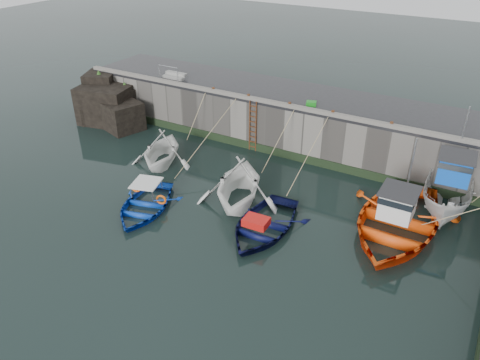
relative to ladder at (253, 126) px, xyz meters
The scene contains 24 objects.
ground 10.24m from the ladder, 78.60° to the right, with size 120.00×120.00×0.00m, color black.
quay_back 3.27m from the ladder, 52.28° to the left, with size 30.00×5.00×3.00m, color slate.
road_back 3.59m from the ladder, 52.28° to the left, with size 30.00×5.00×0.16m, color black.
kerb_back 2.62m from the ladder, ahead, with size 30.00×0.30×0.20m, color slate.
algae_back 2.41m from the ladder, ahead, with size 30.00×0.08×0.50m, color black.
rock_outcrop 10.95m from the ladder, behind, with size 5.85×4.24×3.41m.
ladder is the anchor object (origin of this frame).
boat_near_white 5.85m from the ladder, 131.87° to the right, with size 3.81×4.42×2.33m, color white.
boat_near_white_rope 4.16m from the ladder, 167.95° to the right, with size 0.04×3.15×3.10m, color tan, non-canonical shape.
boat_near_blue 8.82m from the ladder, 99.52° to the right, with size 3.27×4.57×0.95m, color #0C3BB5.
boat_near_blue_rope 3.68m from the ladder, 115.66° to the right, with size 0.04×6.67×3.10m, color tan, non-canonical shape.
boat_near_blacktrim 6.29m from the ladder, 67.89° to the right, with size 4.42×5.13×2.70m, color white.
boat_near_blacktrim_rope 3.18m from the ladder, 33.66° to the right, with size 0.04×4.14×3.10m, color tan, non-canonical shape.
boat_near_navy 8.57m from the ladder, 57.80° to the right, with size 3.64×5.09×1.06m, color #090D38.
boat_near_navy_rope 5.28m from the ladder, 26.83° to the right, with size 0.04×5.38×3.10m, color tan, non-canonical shape.
boat_far_white 11.57m from the ladder, ahead, with size 2.63×6.15×5.32m.
boat_far_orange 10.71m from the ladder, 22.99° to the right, with size 5.38×7.51×4.55m.
fish_crate 3.80m from the ladder, 19.10° to the left, with size 0.56×0.41×0.26m, color #18851B.
railing 7.10m from the ladder, 168.83° to the left, with size 1.60×1.05×1.00m.
bollard_a 3.47m from the ladder, behind, with size 0.18×0.18×0.28m, color #3F1E0F.
bollard_b 1.81m from the ladder, 146.14° to the left, with size 0.18×0.18×0.28m, color #3F1E0F.
bollard_c 2.81m from the ladder, ahead, with size 0.18×0.18×0.28m, color #3F1E0F.
bollard_d 5.11m from the ladder, ahead, with size 0.18×0.18×0.28m, color #3F1E0F.
bollard_e 8.19m from the ladder, ahead, with size 0.18×0.18×0.28m, color #3F1E0F.
Camera 1 is at (10.46, -13.14, 12.81)m, focal length 35.00 mm.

